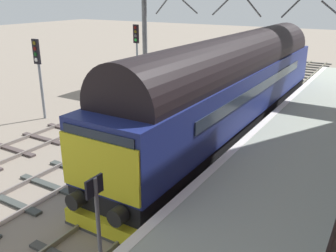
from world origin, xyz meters
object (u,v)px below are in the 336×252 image
signal_post_far (137,47)px  platform_number_sign (97,214)px  diesel_locomotive (233,82)px  signal_post_mid (39,68)px

signal_post_far → platform_number_sign: bearing=-56.2°
diesel_locomotive → platform_number_sign: 11.67m
signal_post_far → platform_number_sign: 20.42m
signal_post_mid → diesel_locomotive: bearing=18.7°
signal_post_far → platform_number_sign: size_ratio=2.01×
signal_post_far → diesel_locomotive: bearing=-29.9°
signal_post_mid → signal_post_far: bearing=90.0°
signal_post_mid → platform_number_sign: size_ratio=1.93×
signal_post_far → platform_number_sign: signal_post_far is taller
diesel_locomotive → platform_number_sign: bearing=-80.7°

